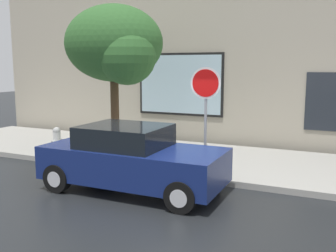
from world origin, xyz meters
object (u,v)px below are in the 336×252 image
parked_car (132,159)px  stop_sign (205,99)px  street_tree (116,46)px  fire_hydrant (57,141)px

parked_car → stop_sign: bearing=51.1°
street_tree → stop_sign: bearing=-14.9°
fire_hydrant → stop_sign: bearing=-2.1°
parked_car → street_tree: 3.92m
street_tree → stop_sign: street_tree is taller
parked_car → stop_sign: (1.21, 1.50, 1.27)m
parked_car → street_tree: street_tree is taller
parked_car → fire_hydrant: (-3.56, 1.67, -0.17)m
street_tree → stop_sign: (3.00, -0.80, -1.35)m
fire_hydrant → street_tree: size_ratio=0.19×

